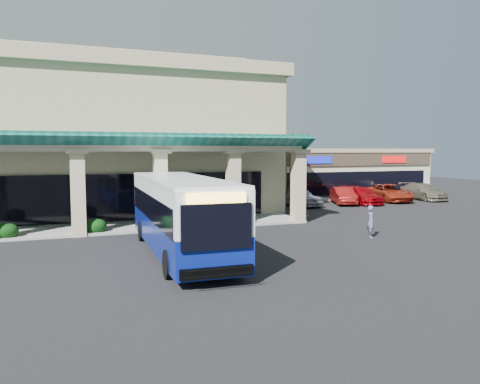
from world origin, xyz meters
name	(u,v)px	position (x,y,z in m)	size (l,w,h in m)	color
ground	(241,244)	(0.00, 0.00, 0.00)	(110.00, 110.00, 0.00)	black
main_building	(64,137)	(-8.00, 16.00, 5.67)	(30.80, 14.80, 11.35)	tan
arcade	(67,183)	(-8.00, 6.80, 2.85)	(30.00, 6.20, 5.70)	#0D5046
strip_mall	(313,171)	(18.00, 24.00, 2.45)	(22.50, 12.50, 4.90)	beige
palm_0	(291,168)	(8.50, 11.00, 3.30)	(2.40, 2.40, 6.60)	#1F5617
palm_1	(285,172)	(9.50, 14.00, 2.90)	(2.40, 2.40, 5.80)	#1F5617
broadleaf_tree	(242,175)	(7.50, 19.00, 2.41)	(2.60, 2.60, 4.81)	black
transit_bus	(180,216)	(-3.37, -1.00, 1.73)	(2.88, 12.37, 3.46)	navy
pedestrian	(371,222)	(7.16, -0.87, 0.86)	(0.63, 0.41, 1.72)	slate
car_silver	(298,196)	(10.43, 13.36, 0.82)	(1.94, 4.83, 1.65)	#9698A6
car_white	(343,196)	(14.73, 13.11, 0.75)	(1.59, 4.55, 1.50)	maroon
car_red	(362,195)	(16.51, 12.91, 0.73)	(2.05, 5.05, 1.47)	#90030A
car_gray	(389,193)	(20.09, 13.63, 0.79)	(2.63, 5.70, 1.58)	#9A2A14
car_extra	(423,192)	(24.04, 13.59, 0.78)	(2.19, 5.40, 1.57)	#6E6755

